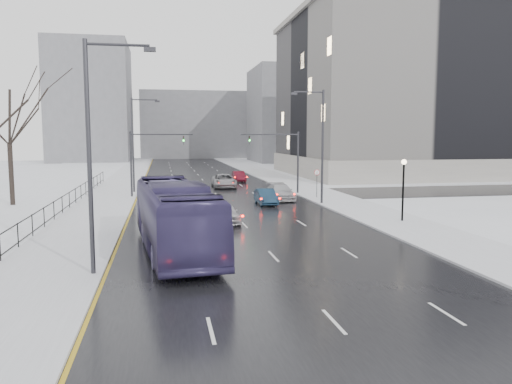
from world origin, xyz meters
TOP-DOWN VIEW (x-y plane):
  - road at (0.00, 60.00)m, footprint 16.00×150.00m
  - cross_road at (0.00, 48.00)m, footprint 130.00×10.00m
  - sidewalk_left at (-10.50, 60.00)m, footprint 5.00×150.00m
  - sidewalk_right at (10.50, 60.00)m, footprint 5.00×150.00m
  - park_strip at (-20.00, 60.00)m, footprint 14.00×150.00m
  - tree_park_e at (-18.20, 44.00)m, footprint 9.45×9.45m
  - iron_fence at (-13.00, 30.00)m, footprint 0.06×70.00m
  - streetlight_r_mid at (8.17, 40.00)m, footprint 2.95×0.25m
  - streetlight_l_near at (-8.17, 20.00)m, footprint 2.95×0.25m
  - streetlight_l_far at (-8.17, 52.00)m, footprint 2.95×0.25m
  - lamppost_r_mid at (11.00, 30.00)m, footprint 0.36×0.36m
  - mast_signal_right at (7.33, 48.00)m, footprint 6.10×0.33m
  - mast_signal_left at (-7.33, 48.00)m, footprint 6.10×0.33m
  - no_uturn_sign at (9.20, 44.00)m, footprint 0.60×0.06m
  - civic_building at (35.00, 72.00)m, footprint 41.00×31.00m
  - bldg_far_right at (28.00, 115.00)m, footprint 24.00×20.00m
  - bldg_far_left at (-22.00, 125.00)m, footprint 18.00×22.00m
  - bldg_far_center at (4.00, 140.00)m, footprint 30.00×18.00m
  - bus at (-4.80, 24.12)m, footprint 4.47×13.38m
  - sedan_center_near at (-1.26, 32.12)m, footprint 2.13×4.37m
  - sedan_right_near at (3.50, 40.74)m, footprint 1.46×4.20m
  - sedan_right_cross at (1.62, 55.83)m, footprint 2.67×5.67m
  - sedan_right_far at (5.52, 43.69)m, footprint 2.08×5.11m
  - sedan_right_distant at (4.50, 63.09)m, footprint 1.49×4.18m

SIDE VIEW (x-z plane):
  - tree_park_e at x=-18.20m, z-range -6.75..6.75m
  - road at x=0.00m, z-range 0.00..0.04m
  - cross_road at x=0.00m, z-range 0.00..0.04m
  - park_strip at x=-20.00m, z-range 0.00..0.12m
  - sidewalk_left at x=-10.50m, z-range 0.00..0.16m
  - sidewalk_right at x=10.50m, z-range 0.00..0.16m
  - sedan_right_distant at x=4.50m, z-range 0.04..1.41m
  - sedan_right_near at x=3.50m, z-range 0.04..1.42m
  - sedan_center_near at x=-1.26m, z-range 0.04..1.48m
  - sedan_right_far at x=5.52m, z-range 0.04..1.52m
  - sedan_right_cross at x=1.62m, z-range 0.04..1.61m
  - iron_fence at x=-13.00m, z-range 0.26..1.56m
  - bus at x=-4.80m, z-range 0.04..3.69m
  - no_uturn_sign at x=9.20m, z-range 0.95..3.65m
  - lamppost_r_mid at x=11.00m, z-range 0.80..5.08m
  - mast_signal_right at x=7.33m, z-range 0.86..7.36m
  - mast_signal_left at x=-7.33m, z-range 0.86..7.36m
  - streetlight_r_mid at x=8.17m, z-range 0.62..10.62m
  - streetlight_l_near at x=-8.17m, z-range 0.62..10.62m
  - streetlight_l_far at x=-8.17m, z-range 0.62..10.62m
  - bldg_far_center at x=4.00m, z-range 0.00..18.00m
  - bldg_far_right at x=28.00m, z-range 0.00..22.00m
  - civic_building at x=35.00m, z-range -1.19..23.61m
  - bldg_far_left at x=-22.00m, z-range 0.00..28.00m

